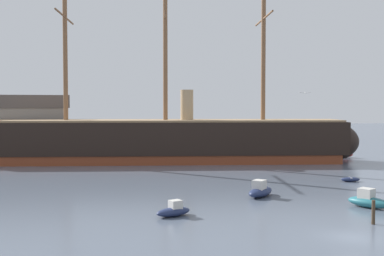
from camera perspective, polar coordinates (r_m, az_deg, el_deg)
name	(u,v)px	position (r m, az deg, el deg)	size (l,w,h in m)	color
ground_plane	(351,237)	(41.22, 17.60, -11.78)	(400.00, 400.00, 0.00)	slate
tall_ship	(166,140)	(88.24, -3.03, -1.37)	(74.49, 24.30, 36.36)	brown
motorboat_foreground_left	(174,211)	(46.39, -2.11, -9.38)	(3.73, 2.42, 1.45)	#1E284C
motorboat_foreground_right	(369,201)	(53.15, 19.45, -7.81)	(3.66, 4.83, 1.88)	#236670
motorboat_near_centre	(260,191)	(56.31, 7.77, -7.09)	(4.63, 4.41, 1.90)	#1E284C
dinghy_mid_right	(350,179)	(69.79, 17.57, -5.59)	(2.72, 1.68, 0.60)	#1E284C
motorboat_far_right	(343,154)	(100.28, 16.76, -2.87)	(4.78, 2.25, 1.96)	#B22D28
mooring_piling_nearest	(373,212)	(45.92, 19.94, -9.00)	(0.30, 0.30, 2.07)	#423323
seagull_in_flight	(305,93)	(61.66, 12.76, 3.92)	(1.37, 0.45, 0.14)	silver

